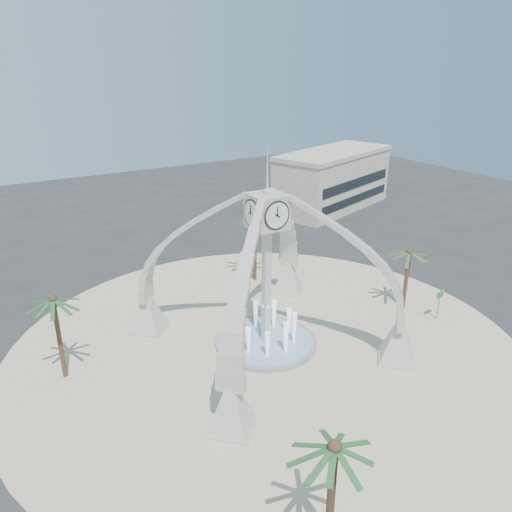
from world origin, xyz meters
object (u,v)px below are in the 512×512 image
palm_west (53,300)px  street_sign (440,298)px  palm_south (335,449)px  palm_east (409,253)px  clock_tower (267,270)px  fountain (266,342)px  palm_north (255,216)px

palm_west → street_sign: size_ratio=2.41×
palm_west → palm_south: palm_west is taller
palm_east → palm_west: size_ratio=0.90×
clock_tower → fountain: bearing=90.0°
clock_tower → fountain: (0.00, 0.00, -6.20)m
palm_south → street_sign: size_ratio=2.41×
clock_tower → palm_south: (-7.24, -16.48, -0.52)m
palm_east → street_sign: (0.82, -3.10, -3.35)m
palm_south → palm_west: bearing=109.6°
palm_east → palm_south: palm_south is taller
clock_tower → palm_west: bearing=164.7°
palm_east → palm_west: 29.09m
palm_south → street_sign: palm_south is taller
palm_east → palm_south: 26.25m
palm_north → fountain: bearing=-117.5°
fountain → palm_south: (-7.24, -16.48, 5.68)m
clock_tower → palm_north: 12.58m
fountain → street_sign: bearing=-16.1°
palm_east → palm_south: (-21.36, -15.26, 0.60)m
street_sign → fountain: bearing=157.4°
street_sign → palm_south: bearing=-157.8°
palm_east → palm_north: (-8.30, 12.37, 1.50)m
street_sign → clock_tower: bearing=157.4°
palm_west → palm_south: (7.26, -20.44, -0.10)m
fountain → palm_north: palm_north is taller
fountain → palm_west: 16.11m
palm_north → palm_south: palm_north is taller
fountain → palm_south: 18.88m
clock_tower → fountain: size_ratio=2.24×
palm_west → street_sign: palm_west is taller
palm_east → street_sign: 4.64m
palm_west → palm_south: size_ratio=1.00×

